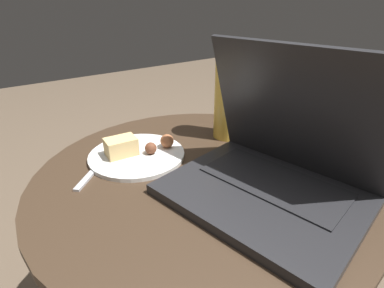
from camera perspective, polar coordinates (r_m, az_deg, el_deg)
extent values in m
cylinder|color=#9E9EA3|center=(0.77, 1.72, -20.94)|extent=(0.09, 0.09, 0.45)
cylinder|color=#38281C|center=(0.62, 2.01, -5.98)|extent=(0.68, 0.68, 0.02)
cube|color=#232326|center=(0.54, 13.18, -9.46)|extent=(0.36, 0.30, 0.02)
cube|color=black|center=(0.56, 15.28, -6.87)|extent=(0.27, 0.16, 0.00)
cube|color=#232326|center=(0.55, 19.20, 5.61)|extent=(0.33, 0.14, 0.24)
cube|color=silver|center=(0.55, 19.06, 5.45)|extent=(0.30, 0.12, 0.22)
cylinder|color=gold|center=(0.74, 7.14, 8.63)|extent=(0.07, 0.07, 0.20)
cylinder|color=white|center=(0.71, 7.67, 17.56)|extent=(0.07, 0.07, 0.03)
cylinder|color=silver|center=(0.67, -10.43, -2.07)|extent=(0.21, 0.21, 0.01)
cube|color=#DBB775|center=(0.67, -13.35, -0.49)|extent=(0.05, 0.07, 0.04)
sphere|color=#9E5B38|center=(0.68, -4.78, 0.59)|extent=(0.03, 0.03, 0.03)
sphere|color=brown|center=(0.66, -7.86, -0.79)|extent=(0.03, 0.03, 0.03)
cube|color=#B2B2B7|center=(0.64, -18.41, -5.09)|extent=(0.10, 0.10, 0.01)
cube|color=#B2B2B7|center=(0.71, -15.09, -1.27)|extent=(0.06, 0.06, 0.01)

